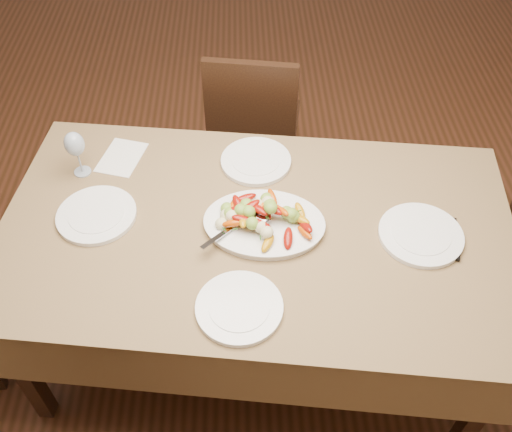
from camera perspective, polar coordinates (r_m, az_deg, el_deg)
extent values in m
plane|color=#3B1F12|center=(2.81, -1.98, -6.93)|extent=(6.00, 6.00, 0.00)
cube|color=brown|center=(2.33, 0.00, -7.37)|extent=(1.95, 1.26, 0.76)
ellipsoid|color=white|center=(2.02, 0.82, -0.87)|extent=(0.45, 0.36, 0.02)
cylinder|color=white|center=(2.14, -15.65, 0.09)|extent=(0.29, 0.29, 0.02)
cylinder|color=white|center=(2.08, 16.14, -1.83)|extent=(0.29, 0.29, 0.02)
cylinder|color=white|center=(2.26, -0.01, 5.50)|extent=(0.28, 0.28, 0.02)
cylinder|color=white|center=(1.81, -1.68, -9.15)|extent=(0.28, 0.28, 0.02)
cube|color=silver|center=(2.35, -13.29, 5.73)|extent=(0.20, 0.24, 0.00)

